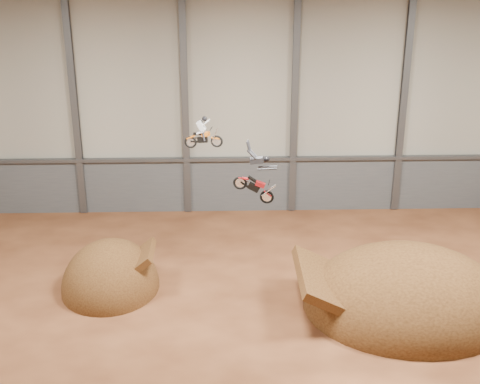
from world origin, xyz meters
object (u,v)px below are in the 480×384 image
fmx_rider_a (204,131)px  fmx_rider_b (250,172)px  takeoff_ramp (111,287)px  landing_ramp (406,307)px

fmx_rider_a → fmx_rider_b: size_ratio=0.71×
takeoff_ramp → fmx_rider_a: (4.88, 0.53, 8.10)m
takeoff_ramp → landing_ramp: landing_ramp is taller
takeoff_ramp → fmx_rider_a: bearing=6.2°
takeoff_ramp → fmx_rider_a: fmx_rider_a is taller
takeoff_ramp → fmx_rider_b: fmx_rider_b is taller
takeoff_ramp → fmx_rider_b: size_ratio=2.18×
landing_ramp → takeoff_ramp: bearing=171.1°
fmx_rider_a → fmx_rider_b: fmx_rider_a is taller
landing_ramp → fmx_rider_a: size_ratio=5.39×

